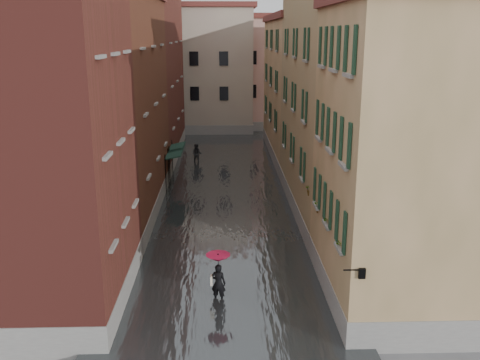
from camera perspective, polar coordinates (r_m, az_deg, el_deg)
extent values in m
plane|color=slate|center=(24.16, -1.42, -10.35)|extent=(120.00, 120.00, 0.00)
cube|color=#414548|center=(36.28, -1.58, -1.25)|extent=(10.00, 60.00, 0.20)
cube|color=maroon|center=(21.30, -20.72, 3.59)|extent=(6.00, 8.00, 13.00)
cube|color=#592F1C|center=(31.80, -14.45, 7.26)|extent=(6.00, 14.00, 12.50)
cube|color=maroon|center=(46.40, -10.55, 10.84)|extent=(6.00, 16.00, 14.00)
cube|color=olive|center=(21.52, 17.50, 1.94)|extent=(6.00, 8.00, 11.50)
cube|color=#948259|center=(31.81, 11.20, 7.90)|extent=(6.00, 14.00, 13.00)
cube|color=olive|center=(46.54, 7.07, 9.45)|extent=(6.00, 16.00, 11.50)
cube|color=#B8AE92|center=(59.96, -4.68, 11.55)|extent=(12.00, 9.00, 13.00)
cube|color=tan|center=(62.22, 3.89, 11.24)|extent=(10.00, 9.00, 12.00)
cube|color=#163328|center=(36.75, -7.01, 2.81)|extent=(1.09, 2.70, 0.31)
cylinder|color=black|center=(35.76, -7.94, 0.53)|extent=(0.06, 0.06, 2.80)
cylinder|color=black|center=(38.37, -7.53, 1.56)|extent=(0.06, 0.06, 2.80)
cube|color=#163328|center=(38.75, -6.75, 3.47)|extent=(1.09, 3.02, 0.31)
cylinder|color=black|center=(37.59, -7.64, 1.27)|extent=(0.06, 0.06, 2.80)
cylinder|color=black|center=(40.51, -7.23, 2.31)|extent=(0.06, 0.06, 2.80)
cylinder|color=black|center=(17.89, 11.92, -9.37)|extent=(0.60, 0.05, 0.05)
cube|color=black|center=(18.01, 12.85, -9.62)|extent=(0.22, 0.22, 0.35)
cube|color=beige|center=(18.01, 12.85, -9.62)|extent=(0.14, 0.14, 0.24)
cube|color=brown|center=(19.40, 10.97, -7.15)|extent=(0.22, 0.85, 0.18)
imported|color=#265926|center=(19.24, 11.04, -6.00)|extent=(0.59, 0.51, 0.66)
cube|color=brown|center=(21.62, 9.58, -4.68)|extent=(0.22, 0.85, 0.18)
imported|color=#265926|center=(21.48, 9.63, -3.63)|extent=(0.59, 0.51, 0.66)
cube|color=brown|center=(23.62, 8.58, -2.89)|extent=(0.22, 0.85, 0.18)
imported|color=#265926|center=(23.50, 8.62, -1.92)|extent=(0.59, 0.51, 0.66)
cube|color=brown|center=(25.98, 7.61, -1.16)|extent=(0.22, 0.85, 0.18)
imported|color=#265926|center=(25.87, 7.64, -0.26)|extent=(0.59, 0.51, 0.66)
imported|color=black|center=(21.80, -2.32, -10.95)|extent=(0.68, 0.53, 1.65)
cube|color=beige|center=(21.80, -3.07, -10.60)|extent=(0.08, 0.30, 0.38)
cylinder|color=black|center=(21.57, -2.33, -9.70)|extent=(0.02, 0.02, 1.00)
cone|color=#B30B32|center=(21.34, -2.35, -8.31)|extent=(1.00, 1.00, 0.28)
imported|color=black|center=(44.26, -4.62, 2.77)|extent=(0.91, 0.77, 1.69)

